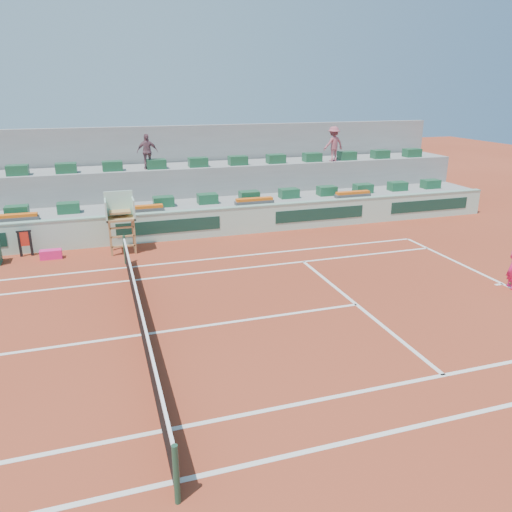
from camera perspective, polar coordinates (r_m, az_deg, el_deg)
The scene contains 15 objects.
ground at distance 13.77m, azimuth -12.94°, elevation -8.78°, with size 90.00×90.00×0.00m, color maroon.
seating_tier_lower at distance 23.65m, azimuth -15.51°, elevation 4.21°, with size 36.00×4.00×1.20m, color gray.
seating_tier_upper at distance 25.06m, azimuth -15.85°, elevation 6.62°, with size 36.00×2.40×2.60m, color gray.
stadium_back_wall at distance 26.47m, azimuth -16.18°, elevation 9.20°, with size 36.00×0.40×4.40m, color gray.
player_bag at distance 20.67m, azimuth -22.39°, elevation 0.18°, with size 0.79×0.35×0.35m, color #FA2075.
spectator_mid at distance 24.21m, azimuth -12.31°, elevation 11.58°, with size 0.95×0.40×1.63m, color #774F5A.
spectator_right at distance 26.61m, azimuth 8.84°, elevation 12.54°, with size 1.14×0.66×1.76m, color #9F4F5A.
court_lines at distance 13.77m, azimuth -12.94°, elevation -8.76°, with size 23.89×11.09×0.01m.
tennis_net at distance 13.54m, azimuth -13.10°, elevation -6.80°, with size 0.10×11.97×1.10m.
advertising_hoarding at distance 21.51m, azimuth -15.15°, elevation 2.93°, with size 36.00×0.34×1.26m.
umpire_chair at distance 20.32m, azimuth -15.27°, elevation 4.66°, with size 1.10×0.90×2.40m.
seat_row_lower at distance 22.59m, azimuth -15.57°, elevation 5.69°, with size 32.90×0.60×0.44m.
seat_row_upper at distance 24.21m, azimuth -16.10°, elevation 9.86°, with size 32.90×0.60×0.44m.
flower_planters at distance 21.83m, azimuth -19.38°, elevation 4.64°, with size 26.80×0.36×0.28m.
towel_rack at distance 21.26m, azimuth -24.90°, elevation 1.54°, with size 0.54×0.09×1.03m.
Camera 1 is at (-0.72, -12.25, 6.25)m, focal length 35.00 mm.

